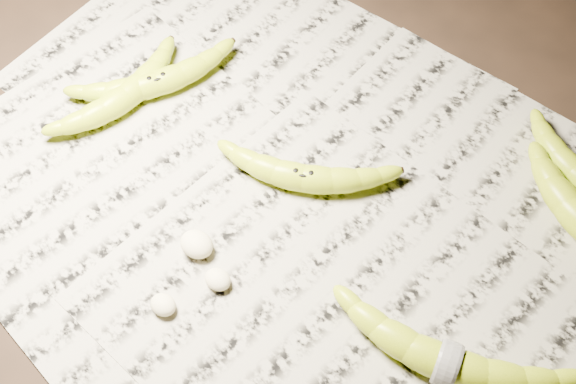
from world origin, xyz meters
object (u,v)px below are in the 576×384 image
Objects in this scene: banana_left_a at (157,81)px; banana_taped at (448,363)px; banana_center at (304,176)px; banana_upper_b at (575,171)px; banana_left_b at (125,95)px.

banana_left_a is 0.49m from banana_taped.
banana_center is 1.18× the size of banana_upper_b.
banana_upper_b is at bearing 75.49° from banana_taped.
banana_taped is at bearing -91.28° from banana_left_b.
banana_center is (0.23, 0.00, 0.00)m from banana_left_a.
banana_taped reaches higher than banana_left_a.
banana_left_b is at bearing -171.56° from banana_left_a.
banana_center is at bearing -76.27° from banana_left_b.
banana_left_b is 0.95× the size of banana_center.
banana_taped reaches higher than banana_center.
banana_taped is 1.46× the size of banana_upper_b.
banana_taped is (0.48, -0.08, 0.00)m from banana_left_a.
banana_upper_b is at bearing 12.48° from banana_center.
banana_center is at bearing 143.83° from banana_taped.
banana_left_b is at bearing 161.88° from banana_center.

